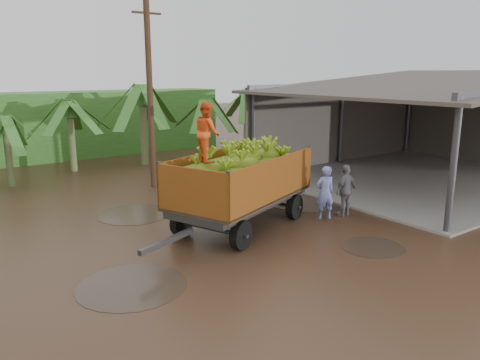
# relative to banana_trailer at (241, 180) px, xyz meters

# --- Properties ---
(ground) EXTENTS (100.00, 100.00, 0.00)m
(ground) POSITION_rel_banana_trailer_xyz_m (-0.71, -0.35, -1.47)
(ground) COLOR black
(ground) RESTS_ON ground
(packing_shed) EXTENTS (12.78, 10.80, 4.76)m
(packing_shed) POSITION_rel_banana_trailer_xyz_m (11.06, 1.41, 1.03)
(packing_shed) COLOR gray
(packing_shed) RESTS_ON ground
(hedge_north) EXTENTS (22.00, 3.00, 3.60)m
(hedge_north) POSITION_rel_banana_trailer_xyz_m (-2.71, 15.65, 0.33)
(hedge_north) COLOR #2D661E
(hedge_north) RESTS_ON ground
(banana_trailer) EXTENTS (6.75, 3.96, 3.89)m
(banana_trailer) POSITION_rel_banana_trailer_xyz_m (0.00, 0.00, 0.00)
(banana_trailer) COLOR #B56319
(banana_trailer) RESTS_ON ground
(man_blue) EXTENTS (0.74, 0.59, 1.75)m
(man_blue) POSITION_rel_banana_trailer_xyz_m (2.69, -0.92, -0.60)
(man_blue) COLOR #7A8ADF
(man_blue) RESTS_ON ground
(man_grey) EXTENTS (1.06, 0.55, 1.73)m
(man_grey) POSITION_rel_banana_trailer_xyz_m (3.50, -1.06, -0.61)
(man_grey) COLOR slate
(man_grey) RESTS_ON ground
(utility_pole) EXTENTS (1.20, 0.24, 7.43)m
(utility_pole) POSITION_rel_banana_trailer_xyz_m (0.12, 6.33, 2.30)
(utility_pole) COLOR #47301E
(utility_pole) RESTS_ON ground
(banana_plants) EXTENTS (24.32, 20.93, 4.21)m
(banana_plants) POSITION_rel_banana_trailer_xyz_m (-4.97, 6.68, 0.35)
(banana_plants) COLOR #2D661E
(banana_plants) RESTS_ON ground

